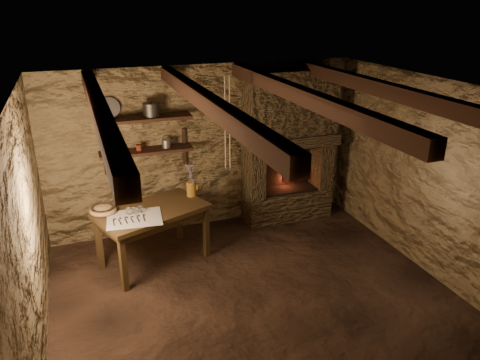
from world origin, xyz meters
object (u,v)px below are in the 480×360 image
object	(u,v)px
stoneware_jug	(191,182)
red_pot	(289,176)
wooden_bowl	(103,210)
iron_stockpot	(151,110)
work_table	(154,234)

from	to	relation	value
stoneware_jug	red_pot	xyz separation A→B (m)	(1.61, 0.37, -0.26)
stoneware_jug	wooden_bowl	xyz separation A→B (m)	(-1.16, -0.17, -0.16)
stoneware_jug	red_pot	bearing A→B (deg)	14.71
stoneware_jug	iron_stockpot	world-z (taller)	iron_stockpot
iron_stockpot	wooden_bowl	bearing A→B (deg)	-139.92
wooden_bowl	red_pot	world-z (taller)	red_pot
work_table	iron_stockpot	world-z (taller)	iron_stockpot
wooden_bowl	work_table	bearing A→B (deg)	-8.05
wooden_bowl	stoneware_jug	bearing A→B (deg)	8.11
work_table	wooden_bowl	world-z (taller)	wooden_bowl
work_table	red_pot	size ratio (longest dim) A/B	2.83
work_table	red_pot	xyz separation A→B (m)	(2.19, 0.62, 0.29)
iron_stockpot	red_pot	distance (m)	2.30
wooden_bowl	red_pot	distance (m)	2.82
work_table	iron_stockpot	xyz separation A→B (m)	(0.20, 0.74, 1.44)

